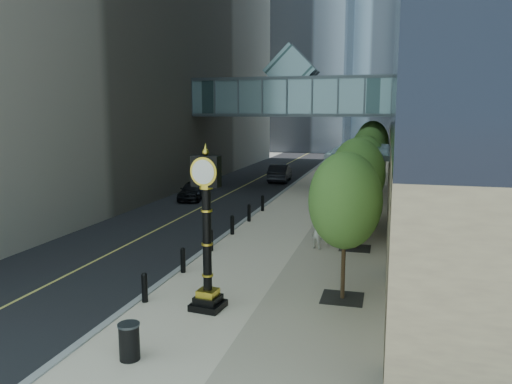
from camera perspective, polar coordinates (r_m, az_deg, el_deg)
ground at (r=15.48m, az=-5.09°, el=-14.86°), size 320.00×320.00×0.00m
road at (r=54.95m, az=2.25°, el=2.55°), size 8.00×180.00×0.02m
sidewalk at (r=53.79m, az=10.60°, el=2.28°), size 8.00×180.00×0.06m
curb at (r=54.22m, az=6.38°, el=2.43°), size 0.25×180.00×0.07m
distant_tower_c at (r=136.27m, az=10.63°, el=20.05°), size 22.00×22.00×65.00m
skywalk at (r=42.05m, az=4.09°, el=11.03°), size 17.00×4.20×5.80m
entrance_canopy at (r=27.40m, az=11.88°, el=4.54°), size 3.00×8.00×4.38m
bollard_row at (r=24.24m, az=-3.87°, el=-4.69°), size 0.20×16.20×0.90m
street_trees at (r=30.38m, az=12.37°, el=3.73°), size 2.69×28.55×5.53m
street_clock at (r=15.77m, az=-5.62°, el=-5.62°), size 1.07×1.07×5.13m
trash_bin at (r=13.58m, az=-14.28°, el=-16.34°), size 0.59×0.59×0.90m
pedestrian at (r=23.14m, az=6.98°, el=-4.55°), size 0.67×0.56×1.57m
car_near at (r=36.31m, az=-7.22°, el=0.18°), size 2.08×4.12×1.34m
car_far at (r=45.67m, az=2.75°, el=2.22°), size 2.00×4.90×1.58m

